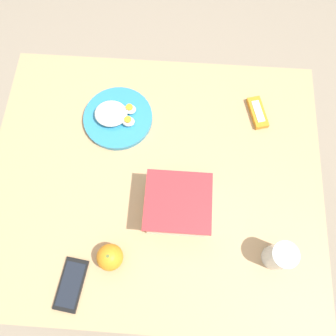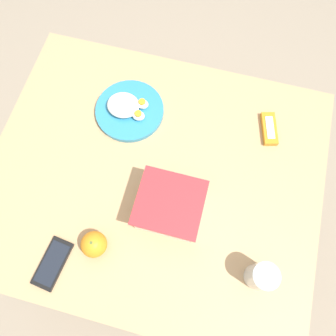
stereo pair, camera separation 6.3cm
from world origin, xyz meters
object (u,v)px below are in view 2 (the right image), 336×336
Objects in this scene: orange_fruit at (94,244)px; candy_bar at (269,129)px; drinking_glass at (261,276)px; food_container at (170,207)px; cell_phone at (53,263)px; rice_plate at (129,109)px.

orange_fruit is 0.65m from candy_bar.
drinking_glass is at bearing 94.58° from candy_bar.
cell_phone is at bearing 39.69° from food_container.
food_container is at bearing -23.47° from drinking_glass.
orange_fruit reaches higher than cell_phone.
food_container is 0.82× the size of rice_plate.
rice_plate is 0.53m from cell_phone.
candy_bar is at bearing -132.62° from cell_phone.
orange_fruit is 0.50× the size of cell_phone.
drinking_glass is (-0.46, -0.03, 0.02)m from orange_fruit.
candy_bar is 0.47m from drinking_glass.
rice_plate is 2.09× the size of drinking_glass.
cell_phone is at bearing 47.38° from candy_bar.
drinking_glass is at bearing -175.95° from orange_fruit.
candy_bar is at bearing -125.93° from food_container.
food_container is 0.37m from cell_phone.
cell_phone is 0.58m from drinking_glass.
candy_bar is (-0.25, -0.34, -0.04)m from food_container.
cell_phone is at bearing 37.04° from orange_fruit.
food_container reaches higher than cell_phone.
orange_fruit is 0.62× the size of candy_bar.
orange_fruit is 0.46m from drinking_glass.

